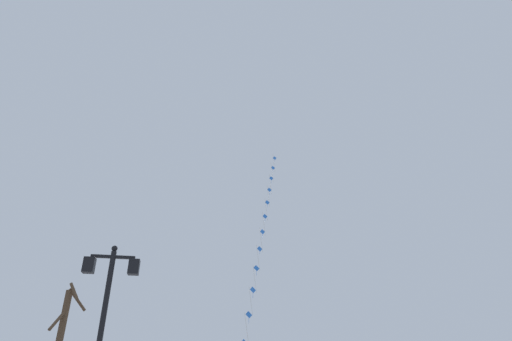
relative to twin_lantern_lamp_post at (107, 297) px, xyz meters
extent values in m
cylinder|color=black|center=(0.00, 0.00, -0.95)|extent=(0.14, 0.14, 4.27)
sphere|color=black|center=(0.00, 0.00, 1.27)|extent=(0.16, 0.16, 0.16)
cube|color=black|center=(0.00, 0.00, 1.04)|extent=(1.15, 0.08, 0.08)
cube|color=black|center=(-0.57, 0.00, 0.79)|extent=(0.28, 0.28, 0.40)
cube|color=beige|center=(-0.57, 0.00, 0.79)|extent=(0.19, 0.19, 0.30)
cube|color=black|center=(0.57, 0.00, 0.79)|extent=(0.28, 0.28, 0.40)
cube|color=beige|center=(0.57, 0.00, 0.79)|extent=(0.19, 0.19, 0.30)
cylinder|color=silver|center=(6.09, 13.77, 0.39)|extent=(0.46, 1.00, 1.67)
cylinder|color=silver|center=(6.53, 14.74, 2.05)|extent=(0.46, 1.00, 1.67)
cylinder|color=silver|center=(6.97, 15.72, 3.71)|extent=(0.46, 1.00, 1.67)
cylinder|color=silver|center=(7.41, 16.69, 5.38)|extent=(0.46, 1.00, 1.67)
cylinder|color=silver|center=(7.85, 17.67, 7.04)|extent=(0.46, 1.00, 1.67)
cylinder|color=silver|center=(8.29, 18.65, 8.70)|extent=(0.46, 1.00, 1.67)
cylinder|color=silver|center=(8.72, 19.62, 10.36)|extent=(0.46, 1.00, 1.67)
cylinder|color=silver|center=(9.16, 20.60, 12.03)|extent=(0.46, 1.00, 1.67)
cylinder|color=silver|center=(9.60, 21.58, 13.69)|extent=(0.46, 1.00, 1.67)
cylinder|color=silver|center=(10.04, 22.55, 15.35)|extent=(0.46, 1.00, 1.67)
cylinder|color=silver|center=(10.48, 23.53, 17.01)|extent=(0.46, 1.00, 1.67)
cube|color=blue|center=(6.31, 14.25, 1.22)|extent=(0.38, 0.23, 0.44)
cylinder|color=blue|center=(6.31, 14.25, 0.87)|extent=(0.03, 0.04, 0.34)
cube|color=blue|center=(6.75, 15.23, 2.88)|extent=(0.37, 0.25, 0.44)
cylinder|color=blue|center=(6.75, 15.23, 2.53)|extent=(0.04, 0.06, 0.35)
cube|color=blue|center=(7.19, 16.21, 4.55)|extent=(0.42, 0.13, 0.44)
cylinder|color=blue|center=(7.19, 16.21, 4.20)|extent=(0.03, 0.06, 0.33)
cube|color=blue|center=(7.63, 17.18, 6.21)|extent=(0.37, 0.25, 0.44)
cylinder|color=blue|center=(7.63, 17.18, 5.92)|extent=(0.04, 0.05, 0.22)
cube|color=blue|center=(8.07, 18.16, 7.87)|extent=(0.35, 0.27, 0.44)
cylinder|color=blue|center=(8.07, 18.16, 7.52)|extent=(0.04, 0.05, 0.35)
cube|color=blue|center=(8.51, 19.14, 9.53)|extent=(0.37, 0.25, 0.44)
cylinder|color=blue|center=(8.51, 19.14, 9.21)|extent=(0.03, 0.04, 0.30)
cube|color=blue|center=(8.94, 20.11, 11.20)|extent=(0.39, 0.22, 0.44)
cylinder|color=blue|center=(8.94, 20.11, 10.89)|extent=(0.03, 0.03, 0.25)
cube|color=blue|center=(9.38, 21.09, 12.86)|extent=(0.40, 0.20, 0.44)
cylinder|color=blue|center=(9.38, 21.09, 12.52)|extent=(0.03, 0.04, 0.32)
cube|color=blue|center=(9.82, 22.07, 14.52)|extent=(0.36, 0.27, 0.44)
cylinder|color=blue|center=(9.82, 22.07, 14.20)|extent=(0.04, 0.04, 0.29)
cube|color=blue|center=(10.26, 23.04, 16.18)|extent=(0.41, 0.17, 0.44)
cylinder|color=blue|center=(10.26, 23.04, 15.88)|extent=(0.03, 0.03, 0.25)
cube|color=blue|center=(10.70, 24.02, 17.85)|extent=(0.38, 0.23, 0.44)
cylinder|color=blue|center=(10.70, 24.02, 17.54)|extent=(0.02, 0.02, 0.25)
cylinder|color=#4C3826|center=(-2.48, 7.22, 1.21)|extent=(0.61, 0.53, 0.78)
cylinder|color=#4C3826|center=(-2.41, 7.80, 0.95)|extent=(0.73, 0.91, 0.85)
cylinder|color=#4C3826|center=(-2.82, 6.97, 0.05)|extent=(0.38, 0.98, 0.89)
camera|label=1|loc=(1.73, -11.03, -1.57)|focal=27.49mm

